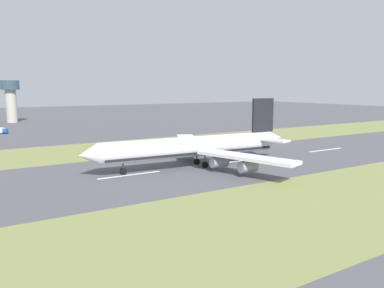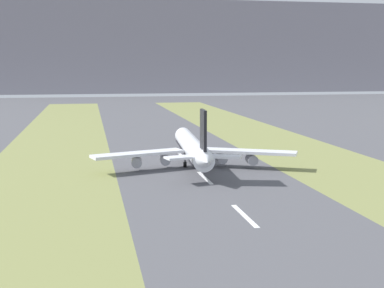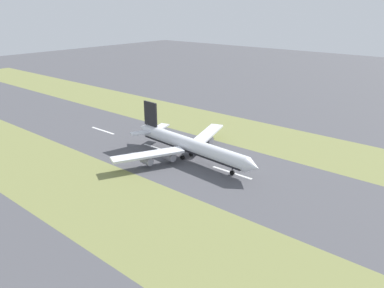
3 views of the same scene
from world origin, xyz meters
name	(u,v)px [view 1 (image 1 of 3)]	position (x,y,z in m)	size (l,w,h in m)	color
ground_plane	(193,167)	(0.00, 0.00, 0.00)	(800.00, 800.00, 0.00)	#4C4C51
grass_median_west	(311,207)	(-45.00, 0.00, 0.00)	(40.00, 600.00, 0.01)	olive
grass_median_east	(135,147)	(45.00, 0.00, 0.00)	(40.00, 600.00, 0.01)	olive
centreline_dash_near	(326,150)	(0.00, -59.67, 0.01)	(1.20, 18.00, 0.01)	silver
centreline_dash_mid	(244,160)	(0.00, -19.67, 0.01)	(1.20, 18.00, 0.01)	silver
centreline_dash_far	(130,175)	(0.00, 20.33, 0.01)	(1.20, 18.00, 0.01)	silver
airplane_main_jet	(198,147)	(-0.05, -1.57, 6.02)	(63.97, 67.22, 20.20)	silver
control_tower	(11,97)	(187.14, 30.18, 17.53)	(12.00, 12.00, 28.43)	#B2AD9E
service_truck	(1,130)	(121.70, 42.03, 1.67)	(5.37, 6.11, 3.10)	#1E51B2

